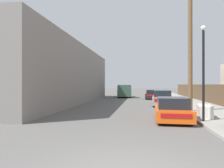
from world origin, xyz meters
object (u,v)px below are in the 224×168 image
at_px(utility_pole, 190,43).
at_px(pickup_truck, 124,91).
at_px(car_parked_mid, 162,98).
at_px(street_lamp, 203,66).
at_px(discarded_fridge, 205,111).
at_px(parked_sports_car_red, 172,110).
at_px(car_parked_far, 153,95).

bearing_deg(utility_pole, pickup_truck, 108.75).
bearing_deg(car_parked_mid, street_lamp, -78.09).
distance_m(discarded_fridge, street_lamp, 2.76).
relative_size(parked_sports_car_red, car_parked_far, 0.98).
bearing_deg(pickup_truck, utility_pole, 104.87).
distance_m(parked_sports_car_red, car_parked_mid, 8.61).
bearing_deg(pickup_truck, car_parked_mid, 106.15).
relative_size(pickup_truck, utility_pole, 0.58).
bearing_deg(discarded_fridge, pickup_truck, 114.35).
relative_size(car_parked_mid, pickup_truck, 0.86).
distance_m(car_parked_mid, street_lamp, 9.69).
distance_m(discarded_fridge, car_parked_mid, 8.32).
distance_m(discarded_fridge, parked_sports_car_red, 1.89).
relative_size(parked_sports_car_red, pickup_truck, 0.81).
bearing_deg(parked_sports_car_red, street_lamp, -24.13).
bearing_deg(car_parked_far, pickup_truck, 148.24).
relative_size(utility_pole, street_lamp, 1.92).
bearing_deg(discarded_fridge, car_parked_far, 104.26).
relative_size(parked_sports_car_red, street_lamp, 0.90).
xyz_separation_m(discarded_fridge, car_parked_far, (-1.97, 17.61, 0.12)).
bearing_deg(car_parked_mid, utility_pole, -69.69).
distance_m(car_parked_far, pickup_truck, 5.08).
xyz_separation_m(car_parked_far, utility_pole, (1.85, -14.58, 4.33)).
xyz_separation_m(parked_sports_car_red, utility_pole, (1.72, 3.46, 4.34)).
height_order(discarded_fridge, pickup_truck, pickup_truck).
bearing_deg(car_parked_far, utility_pole, -78.78).
bearing_deg(discarded_fridge, street_lamp, -100.01).
bearing_deg(car_parked_far, car_parked_mid, -83.50).
relative_size(parked_sports_car_red, car_parked_mid, 0.94).
relative_size(car_parked_far, pickup_truck, 0.83).
bearing_deg(street_lamp, parked_sports_car_red, 153.09).
bearing_deg(car_parked_far, parked_sports_car_red, -85.58).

